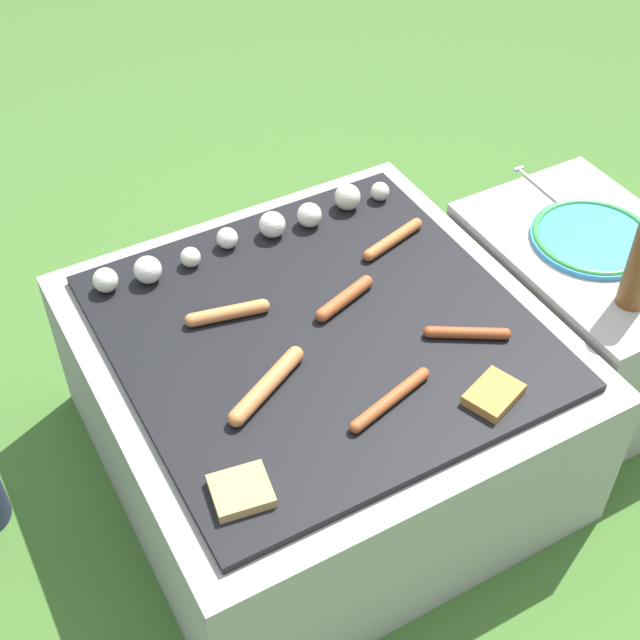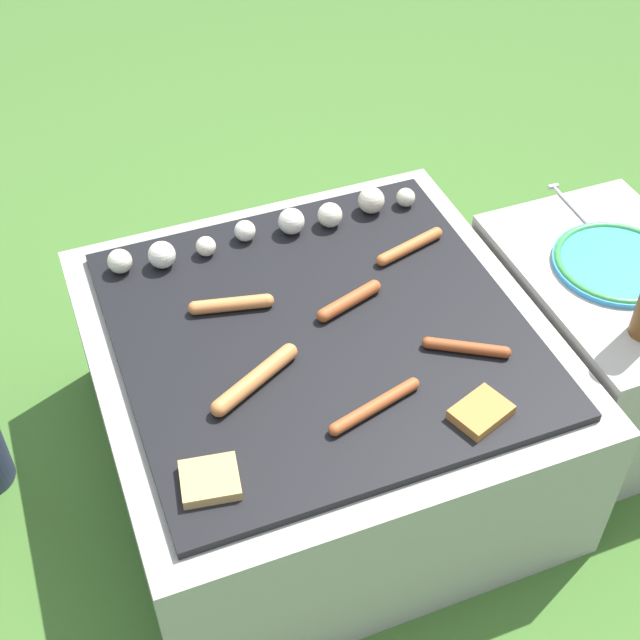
# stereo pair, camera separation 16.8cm
# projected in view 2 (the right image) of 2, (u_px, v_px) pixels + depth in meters

# --- Properties ---
(ground_plane) EXTENTS (14.00, 14.00, 0.00)m
(ground_plane) POSITION_uv_depth(u_px,v_px,m) (320.00, 453.00, 1.97)
(ground_plane) COLOR #3D6628
(grill) EXTENTS (0.86, 0.86, 0.39)m
(grill) POSITION_uv_depth(u_px,v_px,m) (320.00, 396.00, 1.84)
(grill) COLOR #9E998E
(grill) RESTS_ON ground_plane
(side_ledge) EXTENTS (0.39, 0.55, 0.39)m
(side_ledge) POSITION_uv_depth(u_px,v_px,m) (600.00, 339.00, 1.95)
(side_ledge) COLOR #9E998E
(side_ledge) RESTS_ON ground_plane
(sausage_back_left) EXTENTS (0.19, 0.12, 0.03)m
(sausage_back_left) POSITION_uv_depth(u_px,v_px,m) (255.00, 379.00, 1.58)
(sausage_back_left) COLOR #C6753D
(sausage_back_left) RESTS_ON grill
(sausage_back_right) EXTENTS (0.16, 0.06, 0.03)m
(sausage_back_right) POSITION_uv_depth(u_px,v_px,m) (231.00, 304.00, 1.73)
(sausage_back_right) COLOR #C6753D
(sausage_back_right) RESTS_ON grill
(sausage_mid_right) EXTENTS (0.14, 0.10, 0.02)m
(sausage_mid_right) POSITION_uv_depth(u_px,v_px,m) (466.00, 347.00, 1.65)
(sausage_mid_right) COLOR #93421E
(sausage_mid_right) RESTS_ON grill
(sausage_front_left) EXTENTS (0.19, 0.07, 0.02)m
(sausage_front_left) POSITION_uv_depth(u_px,v_px,m) (375.00, 406.00, 1.54)
(sausage_front_left) COLOR #A34C23
(sausage_front_left) RESTS_ON grill
(sausage_front_center) EXTENTS (0.15, 0.07, 0.03)m
(sausage_front_center) POSITION_uv_depth(u_px,v_px,m) (349.00, 301.00, 1.73)
(sausage_front_center) COLOR #A34C23
(sausage_front_center) RESTS_ON grill
(sausage_back_center) EXTENTS (0.17, 0.07, 0.02)m
(sausage_back_center) POSITION_uv_depth(u_px,v_px,m) (410.00, 246.00, 1.86)
(sausage_back_center) COLOR #B7602D
(sausage_back_center) RESTS_ON grill
(bread_slice_center) EXTENTS (0.12, 0.10, 0.02)m
(bread_slice_center) POSITION_uv_depth(u_px,v_px,m) (481.00, 412.00, 1.54)
(bread_slice_center) COLOR #B27033
(bread_slice_center) RESTS_ON grill
(bread_slice_left) EXTENTS (0.11, 0.10, 0.02)m
(bread_slice_left) POSITION_uv_depth(u_px,v_px,m) (210.00, 480.00, 1.43)
(bread_slice_left) COLOR tan
(bread_slice_left) RESTS_ON grill
(mushroom_row) EXTENTS (0.68, 0.07, 0.06)m
(mushroom_row) POSITION_uv_depth(u_px,v_px,m) (270.00, 227.00, 1.88)
(mushroom_row) COLOR beige
(mushroom_row) RESTS_ON grill
(plate_colorful) EXTENTS (0.26, 0.26, 0.02)m
(plate_colorful) POSITION_uv_depth(u_px,v_px,m) (617.00, 263.00, 1.82)
(plate_colorful) COLOR #338CCC
(plate_colorful) RESTS_ON side_ledge
(fork_utensil) EXTENTS (0.02, 0.22, 0.01)m
(fork_utensil) POSITION_uv_depth(u_px,v_px,m) (575.00, 210.00, 1.96)
(fork_utensil) COLOR silver
(fork_utensil) RESTS_ON side_ledge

